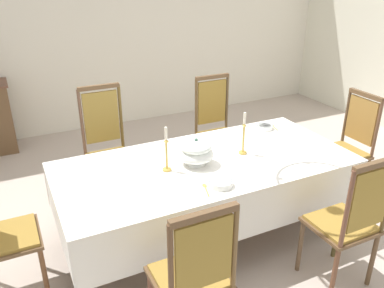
{
  "coord_description": "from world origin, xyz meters",
  "views": [
    {
      "loc": [
        -1.4,
        -2.77,
        2.24
      ],
      "look_at": [
        -0.14,
        -0.17,
        0.94
      ],
      "focal_mm": 37.14,
      "sensor_mm": 36.0,
      "label": 1
    }
  ],
  "objects": [
    {
      "name": "chair_north_b",
      "position": [
        0.64,
        0.8,
        0.59
      ],
      "size": [
        0.44,
        0.42,
        1.15
      ],
      "rotation": [
        0.0,
        0.0,
        3.14
      ],
      "color": "brown",
      "rests_on": "ground"
    },
    {
      "name": "chair_south_b",
      "position": [
        0.64,
        -1.14,
        0.57
      ],
      "size": [
        0.44,
        0.42,
        1.1
      ],
      "color": "brown",
      "rests_on": "ground"
    },
    {
      "name": "chair_north_a",
      "position": [
        -0.59,
        0.8,
        0.61
      ],
      "size": [
        0.44,
        0.42,
        1.2
      ],
      "rotation": [
        0.0,
        0.0,
        3.14
      ],
      "color": "brown",
      "rests_on": "ground"
    },
    {
      "name": "tablecloth",
      "position": [
        0.0,
        -0.17,
        0.64
      ],
      "size": [
        2.47,
        1.15,
        0.41
      ],
      "color": "white",
      "rests_on": "dining_table"
    },
    {
      "name": "soup_tureen",
      "position": [
        -0.1,
        -0.17,
        0.86
      ],
      "size": [
        0.29,
        0.29,
        0.23
      ],
      "color": "white",
      "rests_on": "tablecloth"
    },
    {
      "name": "candlestick_east",
      "position": [
        0.36,
        -0.17,
        0.9
      ],
      "size": [
        0.07,
        0.07,
        0.38
      ],
      "color": "gold",
      "rests_on": "tablecloth"
    },
    {
      "name": "candlestick_west",
      "position": [
        -0.36,
        -0.17,
        0.9
      ],
      "size": [
        0.07,
        0.07,
        0.37
      ],
      "color": "gold",
      "rests_on": "tablecloth"
    },
    {
      "name": "spoon_secondary",
      "position": [
        -0.21,
        -0.54,
        0.75
      ],
      "size": [
        0.06,
        0.17,
        0.01
      ],
      "rotation": [
        0.0,
        0.0,
        -0.28
      ],
      "color": "gold",
      "rests_on": "tablecloth"
    },
    {
      "name": "bowl_near_right",
      "position": [
        -0.09,
        -0.57,
        0.77
      ],
      "size": [
        0.18,
        0.18,
        0.05
      ],
      "color": "white",
      "rests_on": "tablecloth"
    },
    {
      "name": "dining_table",
      "position": [
        0.0,
        -0.17,
        0.67
      ],
      "size": [
        2.45,
        1.13,
        0.74
      ],
      "color": "brown",
      "rests_on": "ground"
    },
    {
      "name": "bowl_near_left",
      "position": [
        0.86,
        0.22,
        0.77
      ],
      "size": [
        0.16,
        0.16,
        0.04
      ],
      "color": "white",
      "rests_on": "tablecloth"
    },
    {
      "name": "spoon_primary",
      "position": [
        0.98,
        0.24,
        0.75
      ],
      "size": [
        0.06,
        0.17,
        0.01
      ],
      "rotation": [
        0.0,
        0.0,
        -0.25
      ],
      "color": "gold",
      "rests_on": "tablecloth"
    },
    {
      "name": "chair_head_east",
      "position": [
        1.63,
        -0.17,
        0.58
      ],
      "size": [
        0.42,
        0.44,
        1.11
      ],
      "rotation": [
        0.0,
        0.0,
        1.57
      ],
      "color": "brown",
      "rests_on": "ground"
    },
    {
      "name": "chair_south_a",
      "position": [
        -0.59,
        -1.14,
        0.57
      ],
      "size": [
        0.44,
        0.42,
        1.09
      ],
      "color": "brown",
      "rests_on": "ground"
    },
    {
      "name": "ground",
      "position": [
        0.0,
        0.0,
        -0.02
      ],
      "size": [
        7.26,
        5.83,
        0.04
      ],
      "primitive_type": "cube",
      "color": "#B8A99C"
    },
    {
      "name": "back_wall",
      "position": [
        0.0,
        2.96,
        1.63
      ],
      "size": [
        7.26,
        0.08,
        3.26
      ],
      "primitive_type": "cube",
      "color": "silver",
      "rests_on": "ground"
    }
  ]
}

